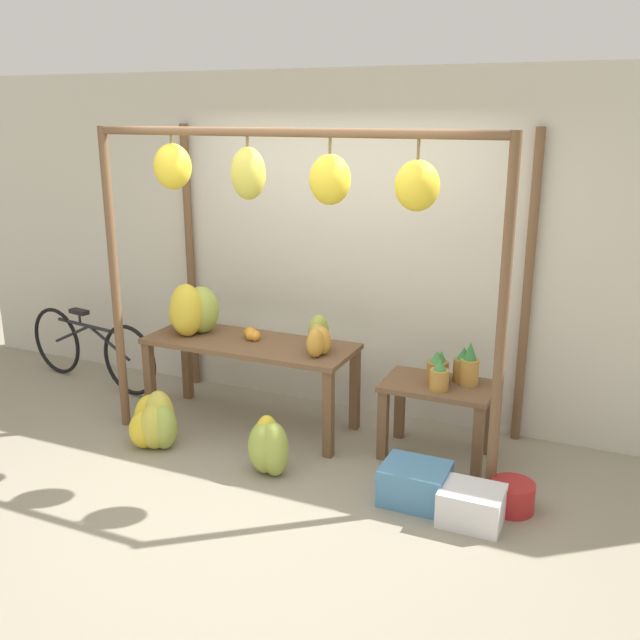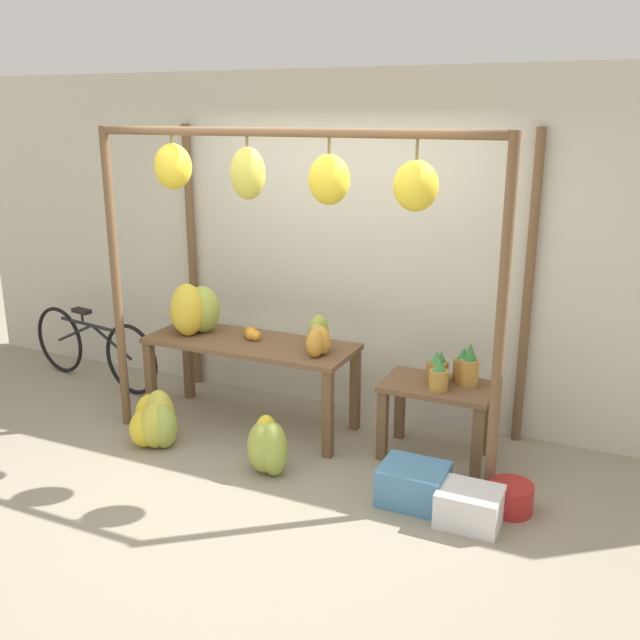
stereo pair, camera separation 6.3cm
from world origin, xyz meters
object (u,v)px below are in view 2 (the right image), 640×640
pineapple_cluster (452,370)px  orange_pile (252,334)px  banana_pile_ground_left (155,422)px  fruit_crate_purple (470,506)px  fruit_crate_white (413,484)px  papaya_pile (318,338)px  banana_pile_on_table (192,310)px  parked_bicycle (94,347)px  blue_bucket (511,498)px  banana_pile_ground_right (267,446)px

pineapple_cluster → orange_pile: bearing=-178.5°
banana_pile_ground_left → fruit_crate_purple: 2.46m
pineapple_cluster → fruit_crate_white: pineapple_cluster is taller
pineapple_cluster → fruit_crate_purple: size_ratio=0.96×
orange_pile → papaya_pile: size_ratio=0.49×
papaya_pile → banana_pile_ground_left: bearing=-151.7°
fruit_crate_white → fruit_crate_purple: 0.41m
banana_pile_on_table → pineapple_cluster: 2.16m
pineapple_cluster → fruit_crate_white: size_ratio=0.86×
orange_pile → papaya_pile: (0.63, -0.10, 0.08)m
parked_bicycle → pineapple_cluster: bearing=-1.6°
orange_pile → blue_bucket: (2.19, -0.53, -0.66)m
orange_pile → banana_pile_ground_left: size_ratio=0.37×
banana_pile_on_table → banana_pile_ground_left: 0.97m
banana_pile_ground_left → blue_bucket: banana_pile_ground_left is taller
orange_pile → fruit_crate_purple: bearing=-21.5°
orange_pile → banana_pile_ground_left: orange_pile is taller
fruit_crate_white → banana_pile_on_table: bearing=163.5°
fruit_crate_white → papaya_pile: bearing=148.6°
pineapple_cluster → banana_pile_ground_right: pineapple_cluster is taller
pineapple_cluster → blue_bucket: 1.00m
parked_bicycle → fruit_crate_white: bearing=-13.6°
parked_bicycle → papaya_pile: papaya_pile is taller
orange_pile → fruit_crate_purple: (1.98, -0.78, -0.64)m
banana_pile_ground_left → papaya_pile: papaya_pile is taller
banana_pile_ground_left → fruit_crate_purple: (2.46, -0.09, -0.07)m
banana_pile_ground_left → banana_pile_ground_right: (1.00, -0.03, 0.02)m
pineapple_cluster → fruit_crate_white: 0.92m
banana_pile_ground_left → fruit_crate_purple: size_ratio=1.25×
parked_bicycle → fruit_crate_purple: bearing=-13.7°
fruit_crate_purple → banana_pile_ground_right: bearing=177.8°
pineapple_cluster → banana_pile_on_table: bearing=-177.3°
banana_pile_on_table → parked_bicycle: 1.41m
orange_pile → blue_bucket: orange_pile is taller
banana_pile_ground_right → fruit_crate_purple: (1.46, -0.05, -0.09)m
banana_pile_on_table → fruit_crate_purple: bearing=-16.1°
banana_pile_ground_right → banana_pile_ground_left: bearing=178.1°
orange_pile → parked_bicycle: orange_pile is taller
fruit_crate_white → fruit_crate_purple: size_ratio=1.11×
fruit_crate_white → fruit_crate_purple: fruit_crate_white is taller
parked_bicycle → banana_pile_ground_left: bearing=-32.1°
blue_bucket → fruit_crate_purple: fruit_crate_purple is taller
orange_pile → fruit_crate_white: 1.84m
fruit_crate_white → pineapple_cluster: bearing=87.1°
banana_pile_ground_right → blue_bucket: banana_pile_ground_right is taller
banana_pile_on_table → banana_pile_ground_left: banana_pile_on_table is taller
banana_pile_on_table → pineapple_cluster: banana_pile_on_table is taller
banana_pile_on_table → pineapple_cluster: size_ratio=1.33×
banana_pile_ground_left → blue_bucket: size_ratio=1.69×
banana_pile_on_table → papaya_pile: banana_pile_on_table is taller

